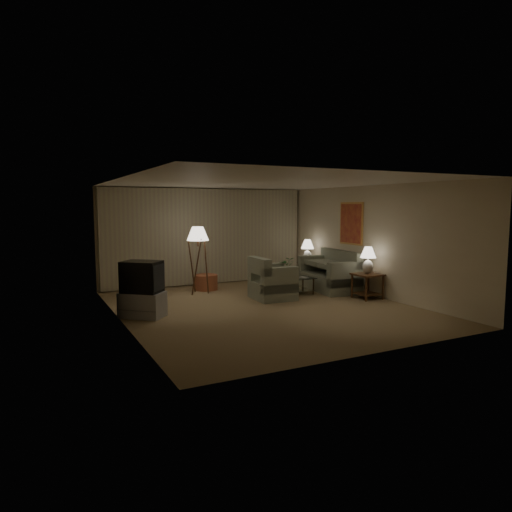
# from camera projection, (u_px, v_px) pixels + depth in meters

# --- Properties ---
(ground) EXTENTS (7.00, 7.00, 0.00)m
(ground) POSITION_uv_depth(u_px,v_px,m) (264.00, 308.00, 9.91)
(ground) COLOR #8A6E4C
(ground) RESTS_ON ground
(room_shell) EXTENTS (6.04, 7.02, 2.72)m
(room_shell) POSITION_uv_depth(u_px,v_px,m) (236.00, 225.00, 11.07)
(room_shell) COLOR beige
(room_shell) RESTS_ON ground
(sofa) EXTENTS (2.06, 1.35, 0.82)m
(sofa) POSITION_uv_depth(u_px,v_px,m) (329.00, 274.00, 11.97)
(sofa) COLOR gray
(sofa) RESTS_ON ground
(armchair) EXTENTS (1.02, 0.97, 0.79)m
(armchair) POSITION_uv_depth(u_px,v_px,m) (273.00, 282.00, 10.80)
(armchair) COLOR gray
(armchair) RESTS_ON ground
(side_table_near) EXTENTS (0.61, 0.61, 0.60)m
(side_table_near) POSITION_uv_depth(u_px,v_px,m) (367.00, 281.00, 10.83)
(side_table_near) COLOR #381A0F
(side_table_near) RESTS_ON ground
(side_table_far) EXTENTS (0.44, 0.37, 0.60)m
(side_table_far) POSITION_uv_depth(u_px,v_px,m) (307.00, 269.00, 13.14)
(side_table_far) COLOR #381A0F
(side_table_far) RESTS_ON ground
(table_lamp_near) EXTENTS (0.37, 0.37, 0.64)m
(table_lamp_near) POSITION_uv_depth(u_px,v_px,m) (368.00, 258.00, 10.77)
(table_lamp_near) COLOR white
(table_lamp_near) RESTS_ON side_table_near
(table_lamp_far) EXTENTS (0.37, 0.37, 0.64)m
(table_lamp_far) POSITION_uv_depth(u_px,v_px,m) (307.00, 249.00, 13.08)
(table_lamp_far) COLOR white
(table_lamp_far) RESTS_ON side_table_far
(coffee_table) EXTENTS (1.14, 0.62, 0.41)m
(coffee_table) POSITION_uv_depth(u_px,v_px,m) (291.00, 284.00, 11.35)
(coffee_table) COLOR silver
(coffee_table) RESTS_ON ground
(tv_cabinet) EXTENTS (1.35, 1.35, 0.50)m
(tv_cabinet) POSITION_uv_depth(u_px,v_px,m) (143.00, 305.00, 9.04)
(tv_cabinet) COLOR #9C9D9F
(tv_cabinet) RESTS_ON ground
(crt_tv) EXTENTS (1.24, 1.23, 0.62)m
(crt_tv) POSITION_uv_depth(u_px,v_px,m) (142.00, 277.00, 8.98)
(crt_tv) COLOR black
(crt_tv) RESTS_ON tv_cabinet
(floor_lamp) EXTENTS (0.55, 0.55, 1.69)m
(floor_lamp) POSITION_uv_depth(u_px,v_px,m) (198.00, 259.00, 11.41)
(floor_lamp) COLOR #381A0F
(floor_lamp) RESTS_ON ground
(ottoman) EXTENTS (0.66, 0.66, 0.40)m
(ottoman) POSITION_uv_depth(u_px,v_px,m) (206.00, 282.00, 12.01)
(ottoman) COLOR #AB5639
(ottoman) RESTS_ON ground
(vase) EXTENTS (0.18, 0.18, 0.16)m
(vase) POSITION_uv_depth(u_px,v_px,m) (286.00, 275.00, 11.26)
(vase) COLOR white
(vase) RESTS_ON coffee_table
(flowers) EXTENTS (0.48, 0.45, 0.43)m
(flowers) POSITION_uv_depth(u_px,v_px,m) (286.00, 263.00, 11.23)
(flowers) COLOR #336E30
(flowers) RESTS_ON vase
(book) EXTENTS (0.20, 0.23, 0.02)m
(book) POSITION_uv_depth(u_px,v_px,m) (302.00, 278.00, 11.36)
(book) COLOR olive
(book) RESTS_ON coffee_table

